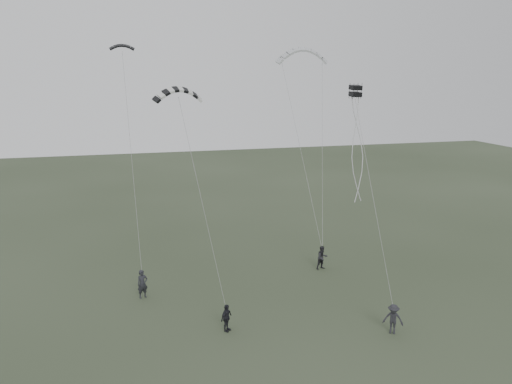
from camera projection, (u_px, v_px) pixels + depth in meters
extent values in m
plane|color=#2F3A25|center=(257.00, 321.00, 30.01)|extent=(140.00, 140.00, 0.00)
imported|color=#212228|center=(143.00, 284.00, 33.01)|extent=(0.82, 0.67, 1.93)
imported|color=#232227|center=(322.00, 258.00, 37.91)|extent=(1.02, 0.87, 1.83)
imported|color=black|center=(226.00, 318.00, 28.70)|extent=(0.97, 0.96, 1.64)
imported|color=#242428|center=(393.00, 319.00, 28.42)|extent=(1.32, 1.18, 1.77)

